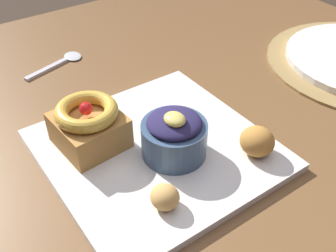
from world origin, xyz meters
The scene contains 7 objects.
dining_table centered at (0.00, 0.00, 0.64)m, with size 1.25×1.05×0.73m.
front_plate centered at (-0.06, -0.13, 0.74)m, with size 0.30×0.30×0.01m, color white.
cake_slice centered at (-0.12, -0.20, 0.77)m, with size 0.10×0.09×0.07m.
berry_ramekin centered at (-0.04, -0.12, 0.77)m, with size 0.09×0.09×0.07m.
fritter_front centered at (0.03, -0.03, 0.76)m, with size 0.05×0.05×0.04m, color #BC7F38.
fritter_middle centered at (0.03, -0.18, 0.76)m, with size 0.04×0.03×0.03m, color tan.
spoon centered at (-0.38, -0.14, 0.73)m, with size 0.06×0.12×0.00m.
Camera 1 is at (0.29, -0.36, 1.12)m, focal length 42.87 mm.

